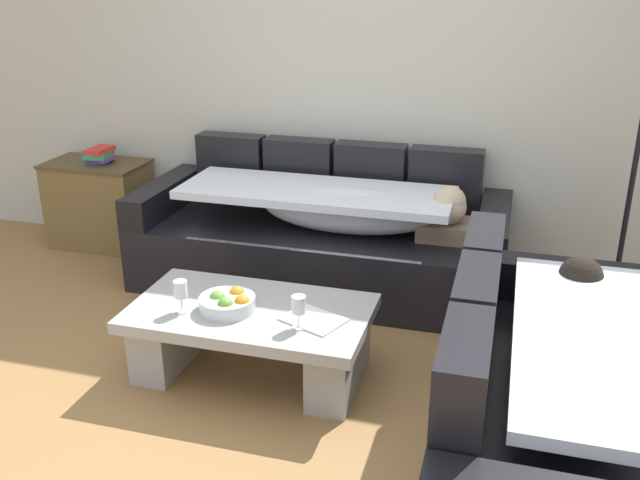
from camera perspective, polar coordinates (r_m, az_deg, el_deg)
ground_plane at (r=3.31m, az=-5.46°, el=-15.25°), size 14.00×14.00×0.00m
back_wall at (r=4.76m, az=3.55°, el=13.88°), size 9.00×0.10×2.70m
couch_along_wall at (r=4.54m, az=0.46°, el=0.23°), size 2.36×0.92×0.88m
couch_near_window at (r=3.01m, az=18.91°, el=-12.84°), size 0.92×1.87×0.88m
coffee_table at (r=3.59m, az=-5.64°, el=-7.54°), size 1.20×0.68×0.38m
fruit_bowl at (r=3.49m, az=-7.50°, el=-5.09°), size 0.28×0.28×0.10m
wine_glass_near_left at (r=3.48m, az=-11.30°, el=-4.06°), size 0.07×0.07×0.17m
wine_glass_near_right at (r=3.27m, az=-1.75°, el=-5.41°), size 0.07×0.07×0.17m
open_magazine at (r=3.38m, az=-0.53°, el=-6.51°), size 0.34×0.30×0.01m
side_cabinet at (r=5.47m, az=-17.52°, el=2.83°), size 0.72×0.44×0.64m
book_stack_on_cabinet at (r=5.34m, az=-17.54°, el=6.62°), size 0.19×0.23×0.11m
floor_lamp at (r=4.31m, az=24.08°, el=8.13°), size 0.33×0.31×1.95m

